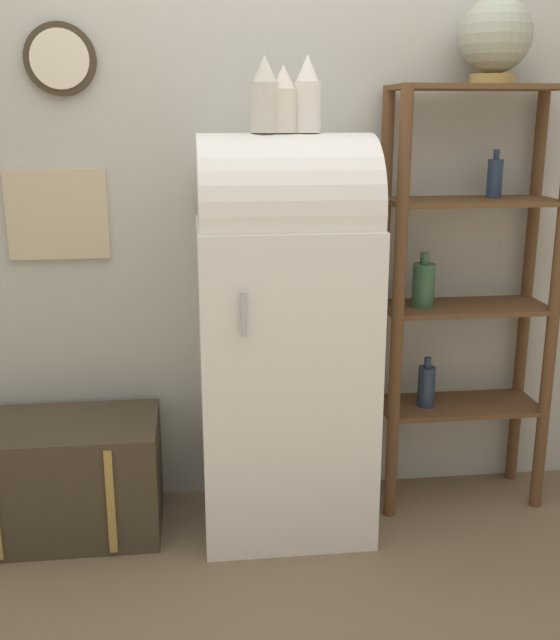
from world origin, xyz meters
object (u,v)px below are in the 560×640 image
(vase_left, at_px, (265,97))
(vase_right, at_px, (307,96))
(suitcase_trunk, at_px, (63,477))
(globe, at_px, (495,38))
(refrigerator, at_px, (285,332))
(vase_center, at_px, (283,101))

(vase_left, xyz_separation_m, vase_right, (0.16, 0.01, 0.00))
(suitcase_trunk, bearing_deg, vase_left, -2.24)
(suitcase_trunk, bearing_deg, vase_right, -1.25)
(suitcase_trunk, relative_size, globe, 2.40)
(refrigerator, relative_size, suitcase_trunk, 2.05)
(globe, distance_m, vase_center, 0.88)
(globe, height_order, vase_left, globe)
(vase_center, distance_m, vase_right, 0.09)
(suitcase_trunk, distance_m, vase_left, 1.68)
(globe, xyz_separation_m, vase_right, (-0.75, -0.13, -0.22))
(refrigerator, distance_m, suitcase_trunk, 1.07)
(refrigerator, relative_size, globe, 4.91)
(vase_left, distance_m, vase_center, 0.07)
(refrigerator, distance_m, globe, 1.38)
(vase_left, height_order, vase_center, vase_left)
(vase_left, bearing_deg, vase_center, 6.47)
(refrigerator, relative_size, vase_center, 6.66)
(globe, bearing_deg, vase_center, -170.71)
(globe, relative_size, vase_center, 1.36)
(refrigerator, xyz_separation_m, vase_right, (0.08, 0.00, 0.88))
(vase_center, bearing_deg, refrigerator, 22.17)
(refrigerator, height_order, suitcase_trunk, refrigerator)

